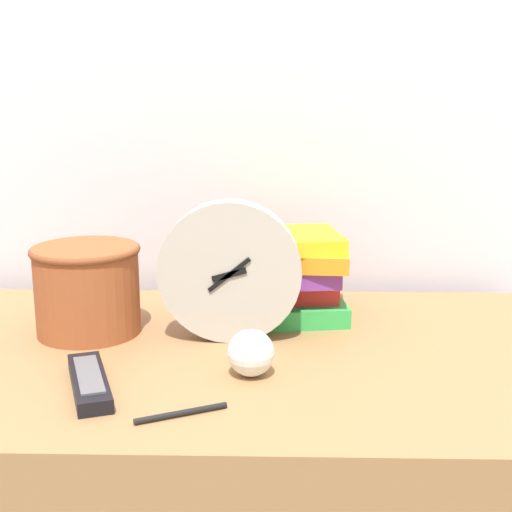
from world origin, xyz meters
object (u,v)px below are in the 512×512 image
at_px(basket, 87,287).
at_px(tv_remote, 89,382).
at_px(desk_clock, 228,272).
at_px(crumpled_paper_ball, 251,353).
at_px(book_stack, 283,273).
at_px(pen, 181,413).

relative_size(basket, tv_remote, 0.99).
bearing_deg(desk_clock, basket, 172.73).
xyz_separation_m(tv_remote, crumpled_paper_ball, (0.22, 0.05, 0.02)).
height_order(book_stack, tv_remote, book_stack).
height_order(book_stack, pen, book_stack).
bearing_deg(desk_clock, crumpled_paper_ball, -74.03).
bearing_deg(book_stack, crumpled_paper_ball, -100.76).
relative_size(tv_remote, crumpled_paper_ball, 2.69).
relative_size(tv_remote, pen, 1.61).
bearing_deg(pen, desk_clock, 81.25).
height_order(desk_clock, tv_remote, desk_clock).
relative_size(desk_clock, basket, 1.28).
bearing_deg(crumpled_paper_ball, basket, 147.82).
distance_m(desk_clock, tv_remote, 0.28).
xyz_separation_m(desk_clock, basket, (-0.23, 0.03, -0.03)).
xyz_separation_m(desk_clock, tv_remote, (-0.18, -0.20, -0.10)).
xyz_separation_m(book_stack, pen, (-0.13, -0.39, -0.08)).
distance_m(desk_clock, basket, 0.24).
height_order(book_stack, crumpled_paper_ball, book_stack).
bearing_deg(tv_remote, basket, 104.12).
bearing_deg(crumpled_paper_ball, pen, -122.46).
xyz_separation_m(desk_clock, book_stack, (0.09, 0.11, -0.03)).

